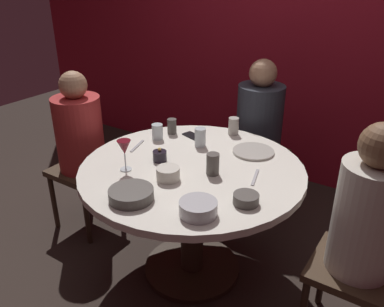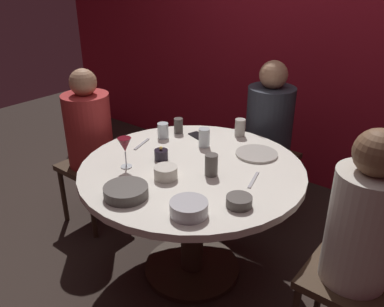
{
  "view_description": "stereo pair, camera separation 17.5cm",
  "coord_description": "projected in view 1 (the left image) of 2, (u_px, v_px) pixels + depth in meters",
  "views": [
    {
      "loc": [
        1.09,
        -1.65,
        1.76
      ],
      "look_at": [
        0.0,
        0.0,
        0.82
      ],
      "focal_mm": 37.05,
      "sensor_mm": 36.0,
      "label": 1
    },
    {
      "loc": [
        1.23,
        -1.55,
        1.76
      ],
      "look_at": [
        0.0,
        0.0,
        0.82
      ],
      "focal_mm": 37.05,
      "sensor_mm": 36.0,
      "label": 2
    }
  ],
  "objects": [
    {
      "name": "ground_plane",
      "position": [
        192.0,
        269.0,
        2.54
      ],
      "size": [
        8.0,
        8.0,
        0.0
      ],
      "primitive_type": "plane",
      "color": "#2D231E"
    },
    {
      "name": "back_wall",
      "position": [
        301.0,
        29.0,
        3.18
      ],
      "size": [
        6.0,
        0.1,
        2.6
      ],
      "primitive_type": "cube",
      "color": "maroon",
      "rests_on": "ground"
    },
    {
      "name": "dining_table",
      "position": [
        192.0,
        191.0,
        2.29
      ],
      "size": [
        1.26,
        1.26,
        0.74
      ],
      "color": "silver",
      "rests_on": "ground"
    },
    {
      "name": "seated_diner_left",
      "position": [
        80.0,
        136.0,
        2.69
      ],
      "size": [
        0.4,
        0.4,
        1.16
      ],
      "rotation": [
        0.0,
        0.0,
        6.28
      ],
      "color": "#3F2D1E",
      "rests_on": "ground"
    },
    {
      "name": "seated_diner_back",
      "position": [
        259.0,
        121.0,
        2.91
      ],
      "size": [
        0.4,
        0.4,
        1.18
      ],
      "rotation": [
        0.0,
        0.0,
        4.71
      ],
      "color": "#3F2D1E",
      "rests_on": "ground"
    },
    {
      "name": "seated_diner_right",
      "position": [
        366.0,
        220.0,
        1.76
      ],
      "size": [
        0.4,
        0.4,
        1.2
      ],
      "rotation": [
        0.0,
        0.0,
        3.14
      ],
      "color": "#3F2D1E",
      "rests_on": "ground"
    },
    {
      "name": "candle_holder",
      "position": [
        160.0,
        156.0,
        2.27
      ],
      "size": [
        0.08,
        0.08,
        0.08
      ],
      "color": "black",
      "rests_on": "dining_table"
    },
    {
      "name": "wine_glass",
      "position": [
        124.0,
        149.0,
        2.13
      ],
      "size": [
        0.08,
        0.08,
        0.18
      ],
      "color": "silver",
      "rests_on": "dining_table"
    },
    {
      "name": "dinner_plate",
      "position": [
        253.0,
        151.0,
        2.39
      ],
      "size": [
        0.25,
        0.25,
        0.01
      ],
      "primitive_type": "cylinder",
      "color": "#B2ADA3",
      "rests_on": "dining_table"
    },
    {
      "name": "cell_phone",
      "position": [
        193.0,
        136.0,
        2.61
      ],
      "size": [
        0.15,
        0.11,
        0.01
      ],
      "primitive_type": "cube",
      "rotation": [
        0.0,
        0.0,
        4.41
      ],
      "color": "black",
      "rests_on": "dining_table"
    },
    {
      "name": "bowl_serving_large",
      "position": [
        198.0,
        208.0,
        1.78
      ],
      "size": [
        0.18,
        0.18,
        0.07
      ],
      "primitive_type": "cylinder",
      "color": "#B7B7BC",
      "rests_on": "dining_table"
    },
    {
      "name": "bowl_salad_center",
      "position": [
        246.0,
        199.0,
        1.87
      ],
      "size": [
        0.12,
        0.12,
        0.05
      ],
      "primitive_type": "cylinder",
      "color": "#4C4742",
      "rests_on": "dining_table"
    },
    {
      "name": "bowl_small_white",
      "position": [
        168.0,
        174.0,
        2.07
      ],
      "size": [
        0.12,
        0.12,
        0.07
      ],
      "primitive_type": "cylinder",
      "color": "beige",
      "rests_on": "dining_table"
    },
    {
      "name": "bowl_sauce_side",
      "position": [
        131.0,
        194.0,
        1.9
      ],
      "size": [
        0.22,
        0.22,
        0.05
      ],
      "primitive_type": "cylinder",
      "color": "#4C4742",
      "rests_on": "dining_table"
    },
    {
      "name": "cup_near_candle",
      "position": [
        200.0,
        137.0,
        2.45
      ],
      "size": [
        0.07,
        0.07,
        0.12
      ],
      "primitive_type": "cylinder",
      "color": "silver",
      "rests_on": "dining_table"
    },
    {
      "name": "cup_by_left_diner",
      "position": [
        157.0,
        132.0,
        2.56
      ],
      "size": [
        0.07,
        0.07,
        0.1
      ],
      "primitive_type": "cylinder",
      "color": "silver",
      "rests_on": "dining_table"
    },
    {
      "name": "cup_by_right_diner",
      "position": [
        172.0,
        126.0,
        2.64
      ],
      "size": [
        0.06,
        0.06,
        0.1
      ],
      "primitive_type": "cylinder",
      "color": "#4C4742",
      "rests_on": "dining_table"
    },
    {
      "name": "cup_center_front",
      "position": [
        213.0,
        164.0,
        2.12
      ],
      "size": [
        0.07,
        0.07,
        0.12
      ],
      "primitive_type": "cylinder",
      "color": "#4C4742",
      "rests_on": "dining_table"
    },
    {
      "name": "cup_far_edge",
      "position": [
        234.0,
        126.0,
        2.62
      ],
      "size": [
        0.07,
        0.07,
        0.11
      ],
      "primitive_type": "cylinder",
      "color": "#B2ADA3",
      "rests_on": "dining_table"
    },
    {
      "name": "fork_near_plate",
      "position": [
        255.0,
        177.0,
        2.1
      ],
      "size": [
        0.06,
        0.18,
        0.01
      ],
      "primitive_type": "cube",
      "rotation": [
        0.0,
        0.0,
        0.28
      ],
      "color": "#B7B7BC",
      "rests_on": "dining_table"
    },
    {
      "name": "knife_near_plate",
      "position": [
        137.0,
        146.0,
        2.47
      ],
      "size": [
        0.07,
        0.18,
        0.01
      ],
      "primitive_type": "cube",
      "rotation": [
        0.0,
        0.0,
        0.28
      ],
      "color": "#B7B7BC",
      "rests_on": "dining_table"
    }
  ]
}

